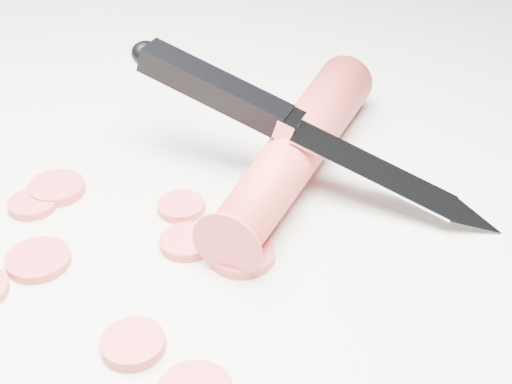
# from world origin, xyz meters

# --- Properties ---
(ground) EXTENTS (2.40, 2.40, 0.00)m
(ground) POSITION_xyz_m (0.00, 0.00, 0.00)
(ground) COLOR beige
(ground) RESTS_ON ground
(carrot) EXTENTS (0.09, 0.23, 0.04)m
(carrot) POSITION_xyz_m (0.08, 0.06, 0.02)
(carrot) COLOR red
(carrot) RESTS_ON ground
(carrot_slice_1) EXTENTS (0.03, 0.03, 0.01)m
(carrot_slice_1) POSITION_xyz_m (0.01, -0.12, 0.00)
(carrot_slice_1) COLOR #C83940
(carrot_slice_1) RESTS_ON ground
(carrot_slice_2) EXTENTS (0.03, 0.03, 0.01)m
(carrot_slice_2) POSITION_xyz_m (0.01, 0.00, 0.00)
(carrot_slice_2) COLOR #C83940
(carrot_slice_2) RESTS_ON ground
(carrot_slice_3) EXTENTS (0.03, 0.03, 0.01)m
(carrot_slice_3) POSITION_xyz_m (0.02, -0.03, 0.00)
(carrot_slice_3) COLOR #C83940
(carrot_slice_3) RESTS_ON ground
(carrot_slice_4) EXTENTS (0.04, 0.04, 0.01)m
(carrot_slice_4) POSITION_xyz_m (0.05, -0.04, 0.00)
(carrot_slice_4) COLOR #C83940
(carrot_slice_4) RESTS_ON ground
(carrot_slice_5) EXTENTS (0.04, 0.04, 0.01)m
(carrot_slice_5) POSITION_xyz_m (-0.08, 0.01, 0.00)
(carrot_slice_5) COLOR #C83940
(carrot_slice_5) RESTS_ON ground
(carrot_slice_7) EXTENTS (0.03, 0.03, 0.01)m
(carrot_slice_7) POSITION_xyz_m (-0.09, -0.01, 0.00)
(carrot_slice_7) COLOR #C83940
(carrot_slice_7) RESTS_ON ground
(carrot_slice_8) EXTENTS (0.04, 0.04, 0.01)m
(carrot_slice_8) POSITION_xyz_m (-0.06, -0.06, 0.00)
(carrot_slice_8) COLOR #C83940
(carrot_slice_8) RESTS_ON ground
(kitchen_knife) EXTENTS (0.26, 0.09, 0.09)m
(kitchen_knife) POSITION_xyz_m (0.09, 0.05, 0.04)
(kitchen_knife) COLOR #BBBDC2
(kitchen_knife) RESTS_ON ground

